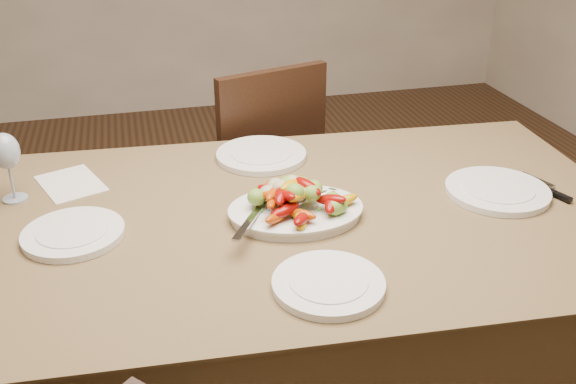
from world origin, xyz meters
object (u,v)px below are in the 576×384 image
Objects in this scene: plate_left at (73,234)px; wine_glass at (8,165)px; chair_far at (250,175)px; serving_platter at (296,213)px; dining_table at (288,328)px; plate_far at (261,155)px; plate_right at (497,191)px; plate_near at (328,284)px.

wine_glass is at bearing 123.70° from plate_left.
chair_far is 2.82× the size of serving_platter.
serving_platter is 1.37× the size of plate_left.
serving_platter is (0.01, -0.03, 0.39)m from dining_table.
plate_left is 0.88× the size of plate_far.
serving_platter is 1.64× the size of wine_glass.
dining_table is 0.66m from plate_left.
chair_far reaches higher than plate_left.
plate_right is 1.02× the size of plate_far.
dining_table is 0.39m from serving_platter.
dining_table is 7.46× the size of plate_left.
serving_platter is at bearing 88.02° from plate_near.
plate_far is (-0.01, 0.39, -0.00)m from serving_platter.
serving_platter is 0.55m from plate_left.
plate_right and plate_near have the same top height.
plate_far is (0.55, 0.35, 0.00)m from plate_left.
serving_platter is at bearing -3.87° from plate_left.
plate_right is at bearing -2.39° from plate_left.
plate_near is at bearing -40.33° from wine_glass.
wine_glass is at bearing 160.02° from dining_table.
chair_far is at bearing 84.24° from plate_far.
plate_near is (-0.00, -0.71, 0.00)m from plate_far.
plate_far is at bearing 89.76° from plate_near.
dining_table is 0.89m from wine_glass.
chair_far reaches higher than dining_table.
serving_platter reaches higher than dining_table.
plate_far is (-0.58, 0.40, 0.00)m from plate_right.
plate_near is at bearing -89.49° from dining_table.
plate_right reaches higher than dining_table.
chair_far reaches higher than plate_far.
plate_right is 1.15× the size of plate_near.
chair_far is at bearing 86.34° from dining_table.
plate_far is at bearing 8.59° from wine_glass.
plate_left is at bearing 37.14° from chair_far.
plate_far and plate_near have the same top height.
dining_table is 0.83m from chair_far.
serving_platter is at bearing -21.46° from wine_glass.
wine_glass reaches higher than plate_left.
serving_platter is at bearing -88.81° from plate_far.
dining_table is 8.98× the size of wine_glass.
chair_far is 4.64× the size of wine_glass.
plate_right is 1.38× the size of wine_glass.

